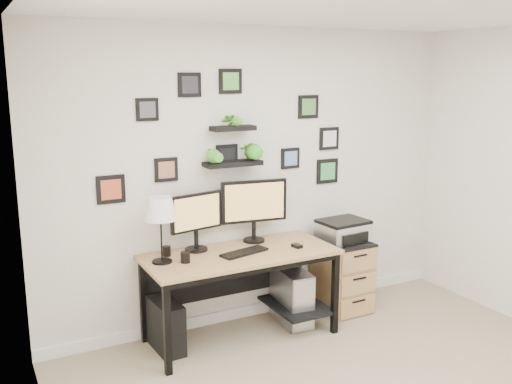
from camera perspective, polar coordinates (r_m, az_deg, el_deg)
room at (r=5.43m, az=0.36°, el=-11.53°), size 4.00×4.00×4.00m
desk at (r=4.81m, az=-1.36°, el=-7.30°), size 1.60×0.70×0.75m
monitor_left at (r=4.72m, az=-6.00°, el=-2.55°), size 0.47×0.22×0.49m
monitor_right at (r=4.94m, az=-0.19°, el=-1.36°), size 0.59×0.22×0.55m
keyboard at (r=4.70m, az=-1.18°, el=-6.05°), size 0.44×0.23×0.02m
mouse at (r=4.87m, az=4.12°, el=-5.39°), size 0.07×0.10×0.03m
table_lamp at (r=4.44m, az=-9.55°, el=-1.81°), size 0.26×0.26×0.52m
mug at (r=4.51m, az=-7.08°, el=-6.50°), size 0.08×0.08×0.08m
pen_cup at (r=4.69m, az=-8.91°, el=-5.86°), size 0.07×0.07×0.08m
pc_tower_black at (r=4.77m, az=-8.99°, el=-13.06°), size 0.21×0.42×0.41m
pc_tower_grey at (r=5.19m, az=3.59°, el=-10.35°), size 0.26×0.51×0.49m
file_cabinet at (r=5.49m, az=8.60°, el=-8.19°), size 0.43×0.53×0.67m
printer at (r=5.36m, az=8.72°, el=-3.81°), size 0.45×0.38×0.20m
wall_decor at (r=4.85m, az=-2.02°, el=5.17°), size 2.28×0.18×1.06m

